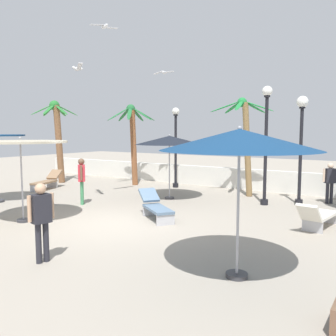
{
  "coord_description": "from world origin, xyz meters",
  "views": [
    {
      "loc": [
        7.04,
        -7.61,
        2.69
      ],
      "look_at": [
        0.0,
        2.85,
        1.4
      ],
      "focal_mm": 38.32,
      "sensor_mm": 36.0,
      "label": 1
    }
  ],
  "objects_px": {
    "patio_umbrella_5": "(169,140)",
    "guest_1": "(330,179)",
    "palm_tree_1": "(245,133)",
    "lounge_chair_0": "(318,215)",
    "guest_2": "(82,177)",
    "patio_umbrella_0": "(239,140)",
    "lounge_chair_1": "(155,206)",
    "guest_0": "(41,215)",
    "seagull_2": "(164,72)",
    "seagull_0": "(78,68)",
    "palm_tree_2": "(57,131)",
    "lamp_post_0": "(176,140)",
    "lamp_post_1": "(266,133)",
    "palm_tree_0": "(132,133)",
    "lamp_post_2": "(301,133)",
    "patio_umbrella_2": "(20,144)",
    "seagull_1": "(104,26)",
    "lounge_chair_2": "(47,181)"
  },
  "relations": [
    {
      "from": "patio_umbrella_0",
      "to": "seagull_0",
      "type": "bearing_deg",
      "value": 157.69
    },
    {
      "from": "patio_umbrella_0",
      "to": "lounge_chair_0",
      "type": "relative_size",
      "value": 1.49
    },
    {
      "from": "lounge_chair_2",
      "to": "guest_0",
      "type": "distance_m",
      "value": 9.95
    },
    {
      "from": "lamp_post_0",
      "to": "lamp_post_2",
      "type": "distance_m",
      "value": 6.09
    },
    {
      "from": "seagull_2",
      "to": "seagull_0",
      "type": "bearing_deg",
      "value": -97.93
    },
    {
      "from": "lamp_post_2",
      "to": "guest_1",
      "type": "distance_m",
      "value": 2.11
    },
    {
      "from": "guest_2",
      "to": "seagull_1",
      "type": "distance_m",
      "value": 5.56
    },
    {
      "from": "lamp_post_0",
      "to": "lounge_chair_0",
      "type": "height_order",
      "value": "lamp_post_0"
    },
    {
      "from": "guest_2",
      "to": "seagull_0",
      "type": "distance_m",
      "value": 3.91
    },
    {
      "from": "guest_0",
      "to": "lamp_post_1",
      "type": "bearing_deg",
      "value": 77.57
    },
    {
      "from": "palm_tree_1",
      "to": "guest_2",
      "type": "bearing_deg",
      "value": -130.48
    },
    {
      "from": "lounge_chair_1",
      "to": "seagull_1",
      "type": "xyz_separation_m",
      "value": [
        -3.08,
        1.11,
        6.1
      ]
    },
    {
      "from": "patio_umbrella_0",
      "to": "lounge_chair_2",
      "type": "relative_size",
      "value": 1.48
    },
    {
      "from": "patio_umbrella_5",
      "to": "palm_tree_0",
      "type": "bearing_deg",
      "value": 149.14
    },
    {
      "from": "lamp_post_1",
      "to": "seagull_0",
      "type": "height_order",
      "value": "seagull_0"
    },
    {
      "from": "palm_tree_2",
      "to": "lounge_chair_1",
      "type": "xyz_separation_m",
      "value": [
        8.98,
        -3.63,
        -2.3
      ]
    },
    {
      "from": "palm_tree_0",
      "to": "guest_0",
      "type": "height_order",
      "value": "palm_tree_0"
    },
    {
      "from": "lamp_post_0",
      "to": "seagull_2",
      "type": "bearing_deg",
      "value": -97.82
    },
    {
      "from": "lounge_chair_1",
      "to": "guest_2",
      "type": "height_order",
      "value": "guest_2"
    },
    {
      "from": "lounge_chair_0",
      "to": "patio_umbrella_5",
      "type": "bearing_deg",
      "value": 166.4
    },
    {
      "from": "guest_0",
      "to": "guest_1",
      "type": "bearing_deg",
      "value": 69.09
    },
    {
      "from": "patio_umbrella_2",
      "to": "lounge_chair_1",
      "type": "xyz_separation_m",
      "value": [
        3.05,
        2.52,
        -1.91
      ]
    },
    {
      "from": "patio_umbrella_2",
      "to": "lamp_post_1",
      "type": "height_order",
      "value": "lamp_post_1"
    },
    {
      "from": "palm_tree_1",
      "to": "seagull_0",
      "type": "distance_m",
      "value": 7.05
    },
    {
      "from": "palm_tree_1",
      "to": "seagull_1",
      "type": "distance_m",
      "value": 6.88
    },
    {
      "from": "seagull_0",
      "to": "seagull_2",
      "type": "bearing_deg",
      "value": 82.07
    },
    {
      "from": "seagull_2",
      "to": "patio_umbrella_2",
      "type": "bearing_deg",
      "value": -90.55
    },
    {
      "from": "lamp_post_1",
      "to": "palm_tree_2",
      "type": "bearing_deg",
      "value": -178.34
    },
    {
      "from": "lounge_chair_0",
      "to": "seagull_1",
      "type": "relative_size",
      "value": 1.7
    },
    {
      "from": "palm_tree_2",
      "to": "guest_1",
      "type": "bearing_deg",
      "value": 8.28
    },
    {
      "from": "palm_tree_1",
      "to": "palm_tree_2",
      "type": "distance_m",
      "value": 9.88
    },
    {
      "from": "palm_tree_1",
      "to": "lamp_post_2",
      "type": "height_order",
      "value": "palm_tree_1"
    },
    {
      "from": "lamp_post_1",
      "to": "seagull_1",
      "type": "distance_m",
      "value": 7.05
    },
    {
      "from": "lounge_chair_2",
      "to": "guest_0",
      "type": "height_order",
      "value": "guest_0"
    },
    {
      "from": "guest_2",
      "to": "patio_umbrella_0",
      "type": "bearing_deg",
      "value": -22.41
    },
    {
      "from": "patio_umbrella_5",
      "to": "guest_0",
      "type": "height_order",
      "value": "patio_umbrella_5"
    },
    {
      "from": "lounge_chair_1",
      "to": "guest_0",
      "type": "bearing_deg",
      "value": -86.47
    },
    {
      "from": "patio_umbrella_5",
      "to": "palm_tree_2",
      "type": "relative_size",
      "value": 0.63
    },
    {
      "from": "lamp_post_0",
      "to": "guest_2",
      "type": "height_order",
      "value": "lamp_post_0"
    },
    {
      "from": "palm_tree_0",
      "to": "lounge_chair_1",
      "type": "distance_m",
      "value": 7.61
    },
    {
      "from": "patio_umbrella_2",
      "to": "guest_0",
      "type": "distance_m",
      "value": 3.99
    },
    {
      "from": "patio_umbrella_5",
      "to": "guest_1",
      "type": "height_order",
      "value": "patio_umbrella_5"
    },
    {
      "from": "patio_umbrella_2",
      "to": "seagull_0",
      "type": "relative_size",
      "value": 2.26
    },
    {
      "from": "lamp_post_2",
      "to": "guest_2",
      "type": "xyz_separation_m",
      "value": [
        -6.69,
        -4.41,
        -1.6
      ]
    },
    {
      "from": "palm_tree_1",
      "to": "lounge_chair_0",
      "type": "xyz_separation_m",
      "value": [
        3.68,
        -3.79,
        -2.25
      ]
    },
    {
      "from": "palm_tree_0",
      "to": "lounge_chair_1",
      "type": "bearing_deg",
      "value": -45.01
    },
    {
      "from": "palm_tree_2",
      "to": "lounge_chair_2",
      "type": "height_order",
      "value": "palm_tree_2"
    },
    {
      "from": "guest_2",
      "to": "seagull_0",
      "type": "xyz_separation_m",
      "value": [
        -0.06,
        0.01,
        3.91
      ]
    },
    {
      "from": "patio_umbrella_5",
      "to": "guest_2",
      "type": "relative_size",
      "value": 1.59
    },
    {
      "from": "palm_tree_2",
      "to": "guest_0",
      "type": "distance_m",
      "value": 12.32
    }
  ]
}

